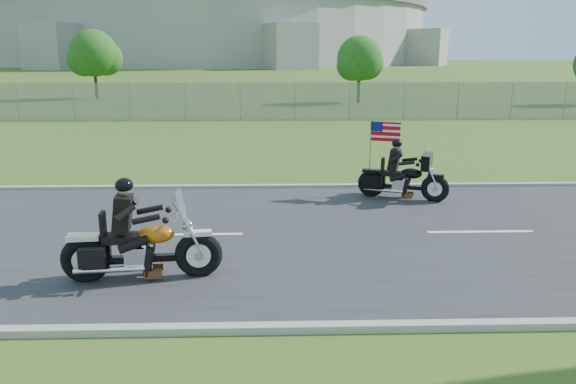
{
  "coord_description": "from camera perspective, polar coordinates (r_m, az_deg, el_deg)",
  "views": [
    {
      "loc": [
        -0.29,
        -10.91,
        3.68
      ],
      "look_at": [
        0.03,
        0.0,
        0.92
      ],
      "focal_mm": 35.0,
      "sensor_mm": 36.0,
      "label": 1
    }
  ],
  "objects": [
    {
      "name": "ground",
      "position": [
        11.52,
        -0.14,
        -4.45
      ],
      "size": [
        420.0,
        420.0,
        0.0
      ],
      "primitive_type": "plane",
      "color": "#334B17",
      "rests_on": "ground"
    },
    {
      "name": "road",
      "position": [
        11.51,
        -0.14,
        -4.35
      ],
      "size": [
        120.0,
        8.0,
        0.04
      ],
      "primitive_type": "cube",
      "color": "#28282B",
      "rests_on": "ground"
    },
    {
      "name": "curb_north",
      "position": [
        15.4,
        -0.54,
        0.54
      ],
      "size": [
        120.0,
        0.18,
        0.12
      ],
      "primitive_type": "cube",
      "color": "#9E9B93",
      "rests_on": "ground"
    },
    {
      "name": "curb_south",
      "position": [
        7.77,
        0.68,
        -13.67
      ],
      "size": [
        120.0,
        0.18,
        0.12
      ],
      "primitive_type": "cube",
      "color": "#9E9B93",
      "rests_on": "ground"
    },
    {
      "name": "fence",
      "position": [
        31.38,
        -10.42,
        9.05
      ],
      "size": [
        60.0,
        0.03,
        2.0
      ],
      "primitive_type": "cube",
      "color": "gray",
      "rests_on": "ground"
    },
    {
      "name": "stadium",
      "position": [
        182.37,
        -8.26,
        17.77
      ],
      "size": [
        140.4,
        140.4,
        29.2
      ],
      "color": "#A3A099",
      "rests_on": "ground"
    },
    {
      "name": "tree_fence_near",
      "position": [
        41.44,
        7.32,
        13.08
      ],
      "size": [
        3.52,
        3.28,
        4.75
      ],
      "color": "#382316",
      "rests_on": "ground"
    },
    {
      "name": "tree_fence_mid",
      "position": [
        46.98,
        -19.07,
        12.96
      ],
      "size": [
        3.96,
        3.69,
        5.3
      ],
      "color": "#382316",
      "rests_on": "ground"
    },
    {
      "name": "motorcycle_lead",
      "position": [
        9.48,
        -14.86,
        -5.57
      ],
      "size": [
        2.6,
        0.79,
        1.75
      ],
      "rotation": [
        0.0,
        0.0,
        0.1
      ],
      "color": "black",
      "rests_on": "ground"
    },
    {
      "name": "motorcycle_follow",
      "position": [
        14.41,
        11.55,
        1.27
      ],
      "size": [
        2.2,
        1.18,
        1.92
      ],
      "rotation": [
        0.0,
        0.0,
        -0.38
      ],
      "color": "black",
      "rests_on": "ground"
    }
  ]
}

